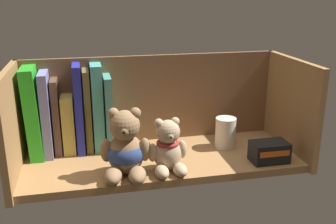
# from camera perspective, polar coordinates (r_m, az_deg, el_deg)

# --- Properties ---
(shelf_board) EXTENTS (0.73, 0.27, 0.02)m
(shelf_board) POSITION_cam_1_polar(r_m,az_deg,el_deg) (1.07, -0.90, -7.13)
(shelf_board) COLOR #9E7042
(shelf_board) RESTS_ON ground
(shelf_back_panel) EXTENTS (0.75, 0.01, 0.28)m
(shelf_back_panel) POSITION_cam_1_polar(r_m,az_deg,el_deg) (1.15, -2.33, 1.53)
(shelf_back_panel) COLOR brown
(shelf_back_panel) RESTS_ON ground
(shelf_side_panel_left) EXTENTS (0.02, 0.29, 0.28)m
(shelf_side_panel_left) POSITION_cam_1_polar(r_m,az_deg,el_deg) (1.02, -21.85, -2.00)
(shelf_side_panel_left) COLOR #9E7042
(shelf_side_panel_left) RESTS_ON ground
(shelf_side_panel_right) EXTENTS (0.02, 0.29, 0.28)m
(shelf_side_panel_right) POSITION_cam_1_polar(r_m,az_deg,el_deg) (1.15, 17.47, 0.67)
(shelf_side_panel_right) COLOR #9E7042
(shelf_side_panel_right) RESTS_ON ground
(book_0) EXTENTS (0.04, 0.15, 0.25)m
(book_0) POSITION_cam_1_polar(r_m,az_deg,el_deg) (1.11, -19.01, 0.18)
(book_0) COLOR green
(book_0) RESTS_ON shelf_board
(book_1) EXTENTS (0.02, 0.13, 0.23)m
(book_1) POSITION_cam_1_polar(r_m,az_deg,el_deg) (1.11, -17.29, -0.06)
(book_1) COLOR #7578B7
(book_1) RESTS_ON shelf_board
(book_2) EXTENTS (0.02, 0.09, 0.21)m
(book_2) POSITION_cam_1_polar(r_m,az_deg,el_deg) (1.11, -15.97, -0.52)
(book_2) COLOR brown
(book_2) RESTS_ON shelf_board
(book_3) EXTENTS (0.03, 0.10, 0.16)m
(book_3) POSITION_cam_1_polar(r_m,az_deg,el_deg) (1.12, -14.34, -1.61)
(book_3) COLOR gold
(book_3) RESTS_ON shelf_board
(book_4) EXTENTS (0.02, 0.12, 0.25)m
(book_4) POSITION_cam_1_polar(r_m,az_deg,el_deg) (1.10, -12.91, 0.62)
(book_4) COLOR #23289B
(book_4) RESTS_ON shelf_board
(book_5) EXTENTS (0.02, 0.10, 0.23)m
(book_5) POSITION_cam_1_polar(r_m,az_deg,el_deg) (1.11, -11.67, 0.30)
(book_5) COLOR brown
(book_5) RESTS_ON shelf_board
(book_6) EXTENTS (0.03, 0.10, 0.24)m
(book_6) POSITION_cam_1_polar(r_m,az_deg,el_deg) (1.10, -10.27, 0.75)
(book_6) COLOR #4DA99E
(book_6) RESTS_ON shelf_board
(book_7) EXTENTS (0.02, 0.12, 0.21)m
(book_7) POSITION_cam_1_polar(r_m,az_deg,el_deg) (1.11, -8.76, 0.05)
(book_7) COLOR teal
(book_7) RESTS_ON shelf_board
(teddy_bear_larger) EXTENTS (0.13, 0.13, 0.17)m
(teddy_bear_larger) POSITION_cam_1_polar(r_m,az_deg,el_deg) (0.95, -6.24, -5.44)
(teddy_bear_larger) COLOR #93704C
(teddy_bear_larger) RESTS_ON shelf_board
(teddy_bear_smaller) EXTENTS (0.10, 0.10, 0.14)m
(teddy_bear_smaller) POSITION_cam_1_polar(r_m,az_deg,el_deg) (0.97, -0.05, -5.43)
(teddy_bear_smaller) COLOR tan
(teddy_bear_smaller) RESTS_ON shelf_board
(pillar_candle) EXTENTS (0.06, 0.06, 0.09)m
(pillar_candle) POSITION_cam_1_polar(r_m,az_deg,el_deg) (1.13, 8.40, -2.99)
(pillar_candle) COLOR silver
(pillar_candle) RESTS_ON shelf_board
(small_product_box) EXTENTS (0.10, 0.06, 0.05)m
(small_product_box) POSITION_cam_1_polar(r_m,az_deg,el_deg) (1.07, 14.58, -5.64)
(small_product_box) COLOR black
(small_product_box) RESTS_ON shelf_board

